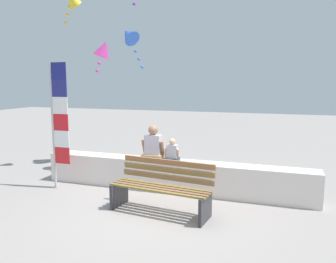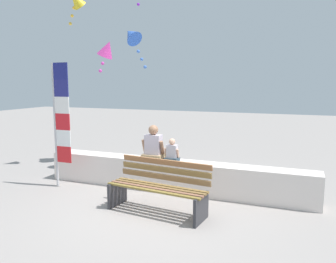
{
  "view_description": "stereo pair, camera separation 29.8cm",
  "coord_description": "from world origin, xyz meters",
  "px_view_note": "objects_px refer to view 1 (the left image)",
  "views": [
    {
      "loc": [
        2.07,
        -5.28,
        2.22
      ],
      "look_at": [
        -0.1,
        1.09,
        1.24
      ],
      "focal_mm": 35.62,
      "sensor_mm": 36.0,
      "label": 1
    },
    {
      "loc": [
        2.35,
        -5.18,
        2.22
      ],
      "look_at": [
        -0.1,
        1.09,
        1.24
      ],
      "focal_mm": 35.62,
      "sensor_mm": 36.0,
      "label": 2
    }
  ],
  "objects_px": {
    "person_adult": "(153,146)",
    "kite_magenta": "(104,49)",
    "park_bench": "(162,188)",
    "person_child": "(172,152)",
    "flag_banner": "(58,118)",
    "kite_blue": "(129,36)"
  },
  "relations": [
    {
      "from": "person_adult",
      "to": "person_child",
      "type": "height_order",
      "value": "person_adult"
    },
    {
      "from": "person_adult",
      "to": "flag_banner",
      "type": "bearing_deg",
      "value": -163.72
    },
    {
      "from": "person_child",
      "to": "kite_magenta",
      "type": "height_order",
      "value": "kite_magenta"
    },
    {
      "from": "person_adult",
      "to": "kite_blue",
      "type": "xyz_separation_m",
      "value": [
        -0.94,
        0.91,
        2.39
      ]
    },
    {
      "from": "park_bench",
      "to": "person_adult",
      "type": "height_order",
      "value": "person_adult"
    },
    {
      "from": "person_child",
      "to": "kite_magenta",
      "type": "bearing_deg",
      "value": 154.39
    },
    {
      "from": "person_adult",
      "to": "kite_magenta",
      "type": "xyz_separation_m",
      "value": [
        -1.67,
        1.0,
        2.12
      ]
    },
    {
      "from": "flag_banner",
      "to": "kite_magenta",
      "type": "bearing_deg",
      "value": 81.24
    },
    {
      "from": "person_child",
      "to": "kite_magenta",
      "type": "xyz_separation_m",
      "value": [
        -2.08,
        1.0,
        2.22
      ]
    },
    {
      "from": "flag_banner",
      "to": "kite_magenta",
      "type": "distance_m",
      "value": 2.21
    },
    {
      "from": "flag_banner",
      "to": "park_bench",
      "type": "bearing_deg",
      "value": -12.36
    },
    {
      "from": "person_adult",
      "to": "kite_magenta",
      "type": "distance_m",
      "value": 2.87
    },
    {
      "from": "park_bench",
      "to": "flag_banner",
      "type": "relative_size",
      "value": 0.69
    },
    {
      "from": "park_bench",
      "to": "kite_blue",
      "type": "distance_m",
      "value": 3.84
    },
    {
      "from": "person_adult",
      "to": "flag_banner",
      "type": "xyz_separation_m",
      "value": [
        -1.91,
        -0.56,
        0.57
      ]
    },
    {
      "from": "person_child",
      "to": "kite_magenta",
      "type": "relative_size",
      "value": 0.56
    },
    {
      "from": "person_child",
      "to": "kite_blue",
      "type": "height_order",
      "value": "kite_blue"
    },
    {
      "from": "flag_banner",
      "to": "kite_blue",
      "type": "xyz_separation_m",
      "value": [
        0.96,
        1.46,
        1.82
      ]
    },
    {
      "from": "person_child",
      "to": "person_adult",
      "type": "bearing_deg",
      "value": -179.96
    },
    {
      "from": "park_bench",
      "to": "kite_magenta",
      "type": "bearing_deg",
      "value": 137.01
    },
    {
      "from": "park_bench",
      "to": "person_child",
      "type": "xyz_separation_m",
      "value": [
        -0.17,
        1.1,
        0.4
      ]
    },
    {
      "from": "park_bench",
      "to": "flag_banner",
      "type": "distance_m",
      "value": 2.77
    }
  ]
}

